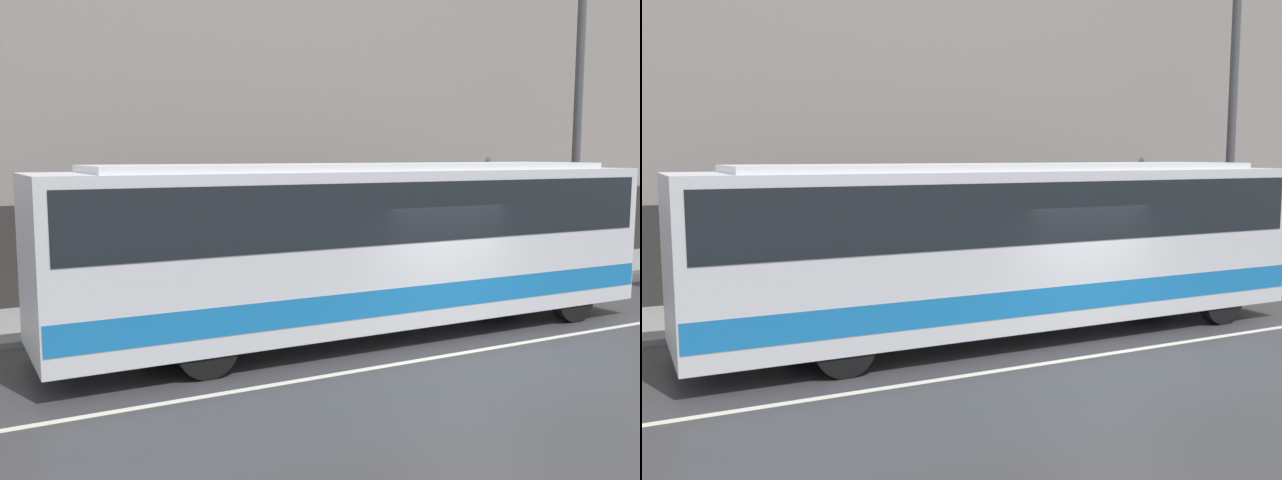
{
  "view_description": "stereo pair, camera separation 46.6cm",
  "coord_description": "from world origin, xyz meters",
  "views": [
    {
      "loc": [
        -8.05,
        -9.37,
        3.42
      ],
      "look_at": [
        -1.95,
        1.88,
        1.88
      ],
      "focal_mm": 40.0,
      "sensor_mm": 36.0,
      "label": 1
    },
    {
      "loc": [
        -7.64,
        -9.58,
        3.42
      ],
      "look_at": [
        -1.95,
        1.88,
        1.88
      ],
      "focal_mm": 40.0,
      "sensor_mm": 36.0,
      "label": 2
    }
  ],
  "objects": [
    {
      "name": "sidewalk",
      "position": [
        0.0,
        5.56,
        0.06
      ],
      "size": [
        60.0,
        3.12,
        0.12
      ],
      "color": "gray",
      "rests_on": "ground_plane"
    },
    {
      "name": "ground_plane",
      "position": [
        0.0,
        0.0,
        0.0
      ],
      "size": [
        60.0,
        60.0,
        0.0
      ],
      "primitive_type": "plane",
      "color": "#38383A"
    },
    {
      "name": "transit_bus",
      "position": [
        -0.96,
        1.88,
        1.83
      ],
      "size": [
        11.9,
        2.51,
        3.25
      ],
      "color": "silver",
      "rests_on": "ground_plane"
    },
    {
      "name": "utility_pole_near",
      "position": [
        7.43,
        4.5,
        4.14
      ],
      "size": [
        0.23,
        0.23,
        8.03
      ],
      "color": "#4C4C4F",
      "rests_on": "sidewalk"
    },
    {
      "name": "building_facade",
      "position": [
        0.0,
        7.27,
        4.49
      ],
      "size": [
        60.0,
        0.35,
        9.31
      ],
      "color": "gray",
      "rests_on": "ground_plane"
    },
    {
      "name": "lane_stripe",
      "position": [
        0.0,
        0.0,
        0.0
      ],
      "size": [
        54.0,
        0.14,
        0.01
      ],
      "color": "beige",
      "rests_on": "ground_plane"
    }
  ]
}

